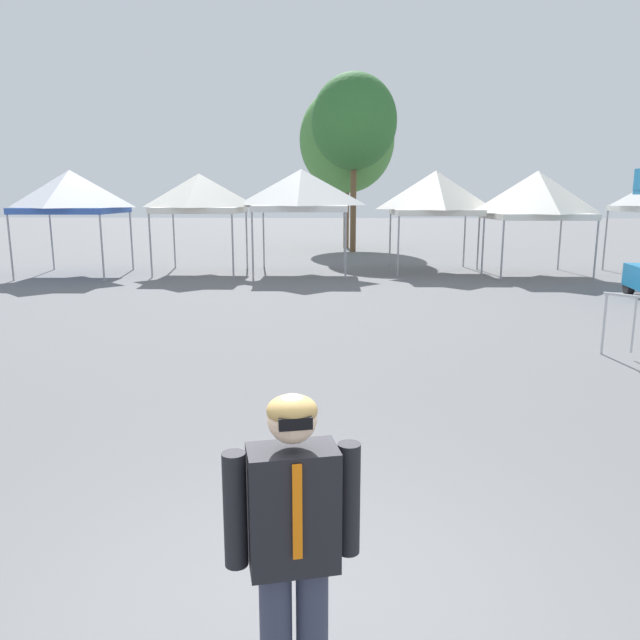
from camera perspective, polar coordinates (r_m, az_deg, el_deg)
name	(u,v)px	position (r m, az deg, el deg)	size (l,w,h in m)	color
ground_plane	(293,624)	(4.30, -2.51, -26.61)	(140.00, 140.00, 0.00)	slate
canopy_tent_behind_left	(71,192)	(22.17, -22.37, 11.08)	(3.13, 3.13, 3.48)	#9E9EA3
canopy_tent_behind_right	(200,193)	(21.58, -11.25, 11.60)	(2.87, 2.87, 3.39)	#9E9EA3
canopy_tent_center	(301,190)	(21.03, -1.76, 12.09)	(3.18, 3.18, 3.53)	#9E9EA3
canopy_tent_left_of_center	(435,193)	(21.91, 10.78, 11.65)	(3.01, 3.01, 3.50)	#9E9EA3
canopy_tent_far_left	(537,195)	(21.80, 19.69, 11.01)	(3.22, 3.22, 3.46)	#9E9EA3
person_foreground	(293,544)	(3.08, -2.52, -20.27)	(0.64, 0.33, 1.78)	#33384C
tree_behind_tents_left	(354,122)	(29.42, 3.23, 18.10)	(3.94, 3.94, 8.17)	brown
tree_behind_tents_center	(347,140)	(31.48, 2.54, 16.55)	(4.72, 4.72, 7.96)	brown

